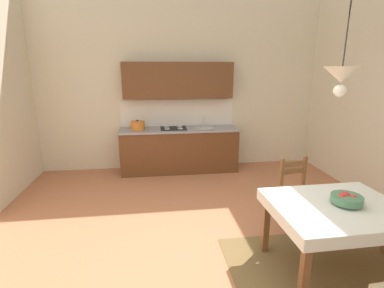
# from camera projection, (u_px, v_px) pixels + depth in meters

# --- Properties ---
(ground_plane) EXTENTS (6.37, 6.78, 0.10)m
(ground_plane) POSITION_uv_depth(u_px,v_px,m) (207.00, 253.00, 3.40)
(ground_plane) COLOR #B7704C
(wall_back) EXTENTS (6.37, 0.12, 4.03)m
(wall_back) POSITION_uv_depth(u_px,v_px,m) (180.00, 72.00, 5.90)
(wall_back) COLOR beige
(wall_back) RESTS_ON ground_plane
(area_rug) EXTENTS (2.10, 1.60, 0.01)m
(area_rug) POSITION_uv_depth(u_px,v_px,m) (334.00, 276.00, 2.95)
(area_rug) COLOR brown
(area_rug) RESTS_ON ground_plane
(kitchen_cabinetry) EXTENTS (2.39, 0.63, 2.20)m
(kitchen_cabinetry) POSITION_uv_depth(u_px,v_px,m) (179.00, 130.00, 5.86)
(kitchen_cabinetry) COLOR brown
(kitchen_cabinetry) RESTS_ON ground_plane
(dining_table) EXTENTS (1.30, 1.05, 0.75)m
(dining_table) POSITION_uv_depth(u_px,v_px,m) (336.00, 216.00, 2.89)
(dining_table) COLOR brown
(dining_table) RESTS_ON ground_plane
(dining_chair_kitchen_side) EXTENTS (0.49, 0.49, 0.93)m
(dining_chair_kitchen_side) POSITION_uv_depth(u_px,v_px,m) (298.00, 196.00, 3.80)
(dining_chair_kitchen_side) COLOR #D1BC89
(dining_chair_kitchen_side) RESTS_ON ground_plane
(fruit_bowl) EXTENTS (0.30, 0.30, 0.12)m
(fruit_bowl) POSITION_uv_depth(u_px,v_px,m) (347.00, 199.00, 2.86)
(fruit_bowl) COLOR #4C7F5B
(fruit_bowl) RESTS_ON dining_table
(pendant_lamp) EXTENTS (0.32, 0.32, 0.80)m
(pendant_lamp) POSITION_uv_depth(u_px,v_px,m) (342.00, 76.00, 2.52)
(pendant_lamp) COLOR black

